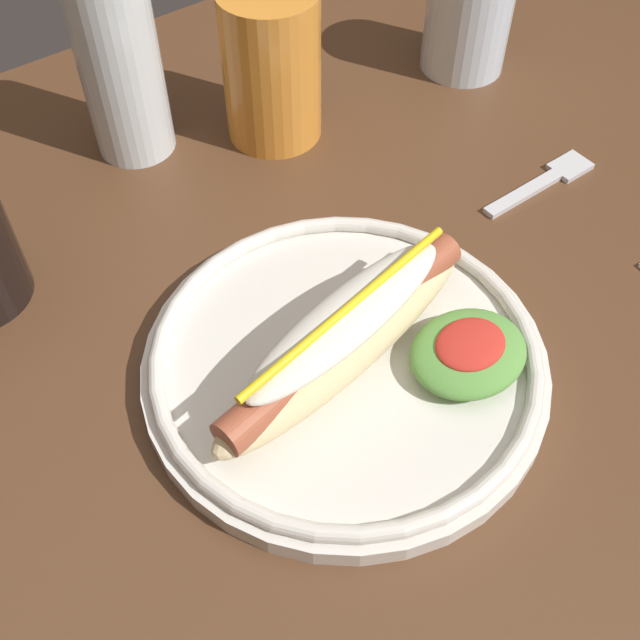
# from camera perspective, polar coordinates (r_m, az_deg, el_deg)

# --- Properties ---
(ground_plane) EXTENTS (8.00, 8.00, 0.00)m
(ground_plane) POSITION_cam_1_polar(r_m,az_deg,el_deg) (1.27, 2.08, -20.48)
(ground_plane) COLOR #2D2826
(dining_table) EXTENTS (1.29, 0.91, 0.74)m
(dining_table) POSITION_cam_1_polar(r_m,az_deg,el_deg) (0.69, 3.59, -3.23)
(dining_table) COLOR #51331E
(dining_table) RESTS_ON ground_plane
(hot_dog_plate) EXTENTS (0.29, 0.29, 0.08)m
(hot_dog_plate) POSITION_cam_1_polar(r_m,az_deg,el_deg) (0.55, 2.37, -2.56)
(hot_dog_plate) COLOR silver
(hot_dog_plate) RESTS_ON dining_table
(fork) EXTENTS (0.12, 0.03, 0.00)m
(fork) POSITION_cam_1_polar(r_m,az_deg,el_deg) (0.73, 16.13, 9.74)
(fork) COLOR silver
(fork) RESTS_ON dining_table
(water_cup) EXTENTS (0.08, 0.08, 0.11)m
(water_cup) POSITION_cam_1_polar(r_m,az_deg,el_deg) (0.83, 10.79, 21.11)
(water_cup) COLOR silver
(water_cup) RESTS_ON dining_table
(extra_cup) EXTENTS (0.09, 0.09, 0.14)m
(extra_cup) POSITION_cam_1_polar(r_m,az_deg,el_deg) (0.72, -3.56, 17.99)
(extra_cup) COLOR orange
(extra_cup) RESTS_ON dining_table
(glass_bottle) EXTENTS (0.07, 0.07, 0.24)m
(glass_bottle) POSITION_cam_1_polar(r_m,az_deg,el_deg) (0.71, -14.54, 18.23)
(glass_bottle) COLOR silver
(glass_bottle) RESTS_ON dining_table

